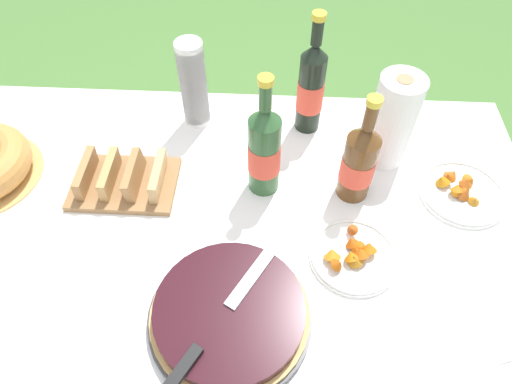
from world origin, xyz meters
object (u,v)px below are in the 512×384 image
at_px(serving_knife, 220,319).
at_px(snack_plate_left, 462,191).
at_px(cider_bottle_green, 264,150).
at_px(bread_board, 123,179).
at_px(berry_tart, 230,314).
at_px(paper_towel_roll, 392,121).
at_px(cider_bottle_amber, 359,162).
at_px(juice_bottle_red, 311,88).
at_px(cup_stack, 193,85).
at_px(snack_plate_far, 353,255).

bearing_deg(serving_knife, snack_plate_left, -25.35).
relative_size(cider_bottle_green, bread_board, 1.28).
height_order(berry_tart, bread_board, bread_board).
relative_size(serving_knife, cider_bottle_green, 1.01).
xyz_separation_m(serving_knife, paper_towel_roll, (0.38, 0.51, 0.06)).
xyz_separation_m(cider_bottle_green, cider_bottle_amber, (0.22, -0.01, -0.02)).
xyz_separation_m(serving_knife, bread_board, (-0.28, 0.37, -0.04)).
distance_m(serving_knife, cider_bottle_amber, 0.48).
distance_m(snack_plate_left, bread_board, 0.84).
relative_size(cider_bottle_green, juice_bottle_red, 0.97).
relative_size(cup_stack, snack_plate_left, 1.21).
height_order(berry_tart, paper_towel_roll, paper_towel_roll).
distance_m(berry_tart, cider_bottle_green, 0.38).
bearing_deg(snack_plate_far, serving_knife, -146.10).
distance_m(cider_bottle_amber, paper_towel_roll, 0.16).
height_order(berry_tart, cider_bottle_amber, cider_bottle_amber).
xyz_separation_m(cider_bottle_green, snack_plate_left, (0.49, -0.00, -0.11)).
bearing_deg(cider_bottle_amber, bread_board, -178.82).
distance_m(serving_knife, paper_towel_roll, 0.63).
bearing_deg(bread_board, cider_bottle_amber, 1.18).
distance_m(cider_bottle_amber, bread_board, 0.58).
xyz_separation_m(cider_bottle_green, bread_board, (-0.35, -0.02, -0.10)).
bearing_deg(snack_plate_far, snack_plate_left, 34.95).
distance_m(snack_plate_left, snack_plate_far, 0.34).
xyz_separation_m(serving_knife, cider_bottle_green, (0.07, 0.39, 0.06)).
relative_size(snack_plate_left, snack_plate_far, 1.06).
bearing_deg(snack_plate_left, bread_board, -178.89).
relative_size(berry_tart, serving_knife, 0.99).
height_order(cider_bottle_green, snack_plate_left, cider_bottle_green).
bearing_deg(cider_bottle_amber, snack_plate_far, -93.62).
xyz_separation_m(berry_tart, cup_stack, (-0.15, 0.59, 0.10)).
bearing_deg(snack_plate_far, paper_towel_roll, 72.36).
bearing_deg(cider_bottle_green, berry_tart, -98.24).
xyz_separation_m(serving_knife, snack_plate_far, (0.28, 0.19, -0.05)).
relative_size(juice_bottle_red, bread_board, 1.32).
bearing_deg(cider_bottle_green, serving_knife, -99.84).
bearing_deg(serving_knife, juice_bottle_red, 13.91).
bearing_deg(snack_plate_far, juice_bottle_red, 102.67).
bearing_deg(snack_plate_far, cider_bottle_amber, 86.38).
xyz_separation_m(cider_bottle_amber, juice_bottle_red, (-0.11, 0.23, 0.02)).
relative_size(snack_plate_far, bread_board, 0.76).
bearing_deg(cider_bottle_amber, serving_knife, -127.27).
bearing_deg(juice_bottle_red, snack_plate_far, -77.33).
bearing_deg(cider_bottle_green, bread_board, -176.58).
height_order(serving_knife, cider_bottle_amber, cider_bottle_amber).
bearing_deg(juice_bottle_red, cup_stack, 179.04).
height_order(berry_tart, snack_plate_far, berry_tart).
bearing_deg(bread_board, berry_tart, -48.96).
xyz_separation_m(cup_stack, snack_plate_left, (0.69, -0.24, -0.11)).
bearing_deg(cider_bottle_green, snack_plate_far, -44.13).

